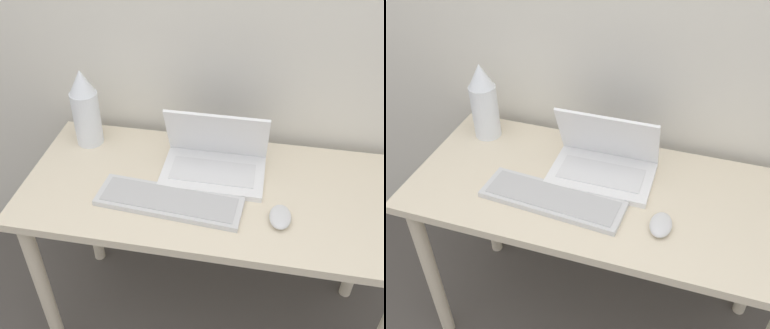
{
  "view_description": "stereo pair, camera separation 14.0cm",
  "coord_description": "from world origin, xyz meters",
  "views": [
    {
      "loc": [
        0.13,
        -0.81,
        1.71
      ],
      "look_at": [
        -0.08,
        0.27,
        0.84
      ],
      "focal_mm": 42.0,
      "sensor_mm": 36.0,
      "label": 1
    },
    {
      "loc": [
        0.26,
        -0.78,
        1.71
      ],
      "look_at": [
        -0.08,
        0.27,
        0.84
      ],
      "focal_mm": 42.0,
      "sensor_mm": 36.0,
      "label": 2
    }
  ],
  "objects": [
    {
      "name": "vase",
      "position": [
        -0.49,
        0.46,
        0.88
      ],
      "size": [
        0.1,
        0.1,
        0.29
      ],
      "color": "white",
      "rests_on": "desk"
    },
    {
      "name": "laptop",
      "position": [
        -0.02,
        0.37,
        0.79
      ],
      "size": [
        0.34,
        0.22,
        0.22
      ],
      "color": "white",
      "rests_on": "desk"
    },
    {
      "name": "desk",
      "position": [
        0.0,
        0.29,
        0.63
      ],
      "size": [
        1.26,
        0.57,
        0.74
      ],
      "color": "beige",
      "rests_on": "ground_plane"
    },
    {
      "name": "mp3_player",
      "position": [
        -0.08,
        0.29,
        0.74
      ],
      "size": [
        0.05,
        0.05,
        0.01
      ],
      "color": "orange",
      "rests_on": "desk"
    },
    {
      "name": "keyboard",
      "position": [
        -0.13,
        0.18,
        0.75
      ],
      "size": [
        0.47,
        0.17,
        0.02
      ],
      "color": "silver",
      "rests_on": "desk"
    },
    {
      "name": "mouse",
      "position": [
        0.21,
        0.17,
        0.75
      ],
      "size": [
        0.07,
        0.1,
        0.03
      ],
      "color": "silver",
      "rests_on": "desk"
    }
  ]
}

